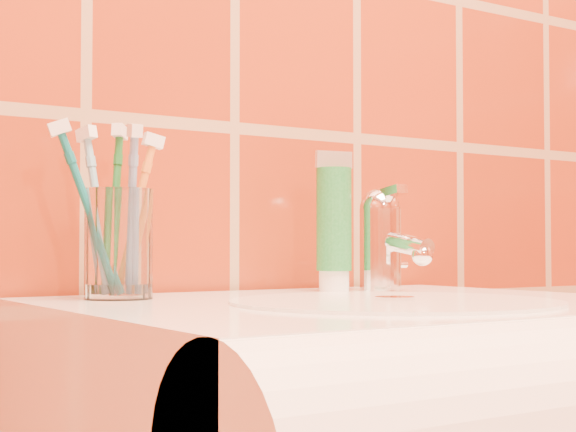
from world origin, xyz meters
TOP-DOWN VIEW (x-y plane):
  - glass_tumbler at (-0.19, 1.10)m, footprint 0.08×0.08m
  - toothpaste_tube at (0.08, 1.11)m, footprint 0.05×0.04m
  - faucet at (0.14, 1.09)m, footprint 0.05×0.11m
  - toothbrush_0 at (-0.18, 1.12)m, footprint 0.08×0.08m
  - toothbrush_1 at (-0.20, 1.12)m, footprint 0.07×0.11m
  - toothbrush_2 at (-0.17, 1.11)m, footprint 0.08×0.07m
  - toothbrush_3 at (-0.22, 1.10)m, footprint 0.11×0.10m
  - toothbrush_4 at (-0.18, 1.09)m, footprint 0.04×0.08m

SIDE VIEW (x-z plane):
  - glass_tumbler at x=-0.19m, z-range 0.85..0.96m
  - faucet at x=0.14m, z-range 0.85..0.97m
  - toothpaste_tube at x=0.08m, z-range 0.84..1.01m
  - toothbrush_2 at x=-0.17m, z-range 0.85..1.02m
  - toothbrush_4 at x=-0.18m, z-range 0.84..1.02m
  - toothbrush_1 at x=-0.20m, z-range 0.84..1.03m
  - toothbrush_3 at x=-0.22m, z-range 0.84..1.03m
  - toothbrush_0 at x=-0.18m, z-range 0.84..1.03m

